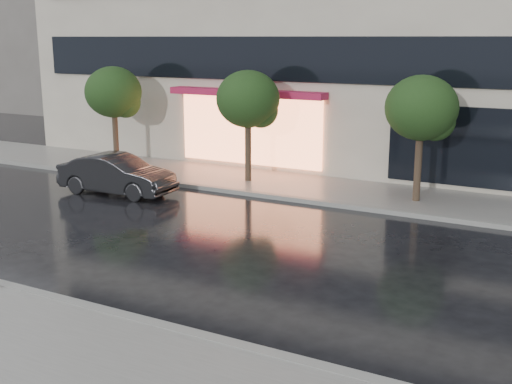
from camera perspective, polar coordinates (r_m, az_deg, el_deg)
The scene contains 10 objects.
ground at distance 13.26m, azimuth -10.67°, elevation -9.13°, with size 120.00×120.00×0.00m, color black.
sidewalk_near at distance 11.17m, azimuth -21.54°, elevation -14.07°, with size 60.00×4.50×0.12m, color slate.
sidewalk_far at distance 21.75m, azimuth 6.54°, elevation 0.18°, with size 60.00×3.50×0.12m, color slate.
curb_near at distance 12.55m, azimuth -13.60°, elevation -10.30°, with size 60.00×0.25×0.14m, color gray.
curb_far at distance 20.18m, azimuth 4.66°, elevation -0.80°, with size 60.00×0.25×0.14m, color gray.
bg_building_left at distance 50.40m, azimuth -17.35°, elevation 14.06°, with size 14.00×10.00×12.00m, color #59544F.
tree_far_west at distance 25.78m, azimuth -12.41°, elevation 8.50°, with size 2.20×2.20×3.99m.
tree_mid_west at distance 22.33m, azimuth -0.54°, elevation 8.07°, with size 2.20×2.20×3.99m.
tree_mid_east at distance 20.13m, azimuth 14.67°, elevation 7.03°, with size 2.20×2.20×3.99m.
parked_car at distance 21.67m, azimuth -12.27°, elevation 1.53°, with size 1.39×3.99×1.32m, color black.
Camera 1 is at (7.88, -9.39, 5.07)m, focal length 45.00 mm.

